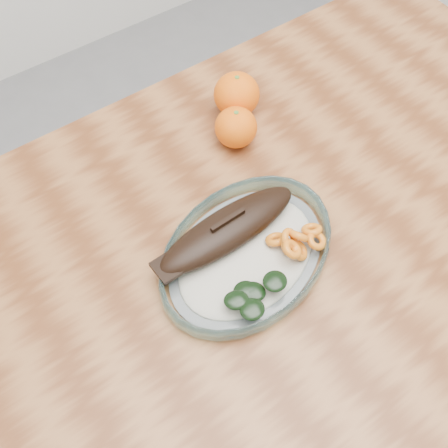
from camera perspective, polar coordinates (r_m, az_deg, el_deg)
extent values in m
plane|color=slate|center=(1.58, 4.77, -14.68)|extent=(3.00, 3.00, 0.00)
cube|color=#603116|center=(0.93, 7.91, 0.04)|extent=(1.20, 0.80, 0.04)
cylinder|color=brown|center=(1.62, 13.56, 10.13)|extent=(0.06, 0.06, 0.71)
ellipsoid|color=white|center=(0.85, 2.31, -3.27)|extent=(0.63, 0.52, 0.01)
torus|color=#82C1C9|center=(0.85, 2.33, -2.93)|extent=(0.66, 0.66, 0.03)
ellipsoid|color=silver|center=(0.84, 2.35, -2.65)|extent=(0.56, 0.45, 0.02)
ellipsoid|color=black|center=(0.83, 0.40, 0.07)|extent=(0.25, 0.08, 0.04)
ellipsoid|color=black|center=(0.84, 0.40, -0.21)|extent=(0.21, 0.07, 0.02)
cube|color=black|center=(0.80, -5.62, -3.73)|extent=(0.05, 0.04, 0.01)
cube|color=black|center=(0.82, 0.41, 0.79)|extent=(0.06, 0.01, 0.02)
torus|color=#D8610F|center=(0.83, 6.40, -1.56)|extent=(0.04, 0.04, 0.04)
torus|color=#D8610F|center=(0.83, 7.81, -2.13)|extent=(0.04, 0.05, 0.04)
torus|color=#D8610F|center=(0.84, 9.54, -1.10)|extent=(0.05, 0.04, 0.03)
torus|color=#D8610F|center=(0.84, 5.36, -0.99)|extent=(0.04, 0.04, 0.03)
torus|color=#D8610F|center=(0.85, 9.05, 0.01)|extent=(0.05, 0.05, 0.03)
torus|color=#D8610F|center=(0.81, 7.04, -1.98)|extent=(0.05, 0.05, 0.03)
torus|color=#D8610F|center=(0.82, 6.77, -0.89)|extent=(0.05, 0.04, 0.04)
torus|color=#D8610F|center=(0.83, 7.69, -0.60)|extent=(0.04, 0.03, 0.04)
ellipsoid|color=black|center=(0.79, 2.22, -6.34)|extent=(0.04, 0.03, 0.01)
ellipsoid|color=black|center=(0.79, 2.89, -6.23)|extent=(0.04, 0.05, 0.01)
ellipsoid|color=black|center=(0.79, 3.07, -6.37)|extent=(0.05, 0.05, 0.01)
ellipsoid|color=black|center=(0.77, 1.29, -7.23)|extent=(0.05, 0.04, 0.01)
ellipsoid|color=black|center=(0.77, 2.93, -8.15)|extent=(0.04, 0.04, 0.01)
ellipsoid|color=black|center=(0.79, 5.28, -5.27)|extent=(0.04, 0.04, 0.01)
sphere|color=#FF4905|center=(0.97, 1.22, 9.79)|extent=(0.07, 0.07, 0.07)
sphere|color=#FF4905|center=(1.02, 1.29, 13.02)|extent=(0.08, 0.08, 0.08)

